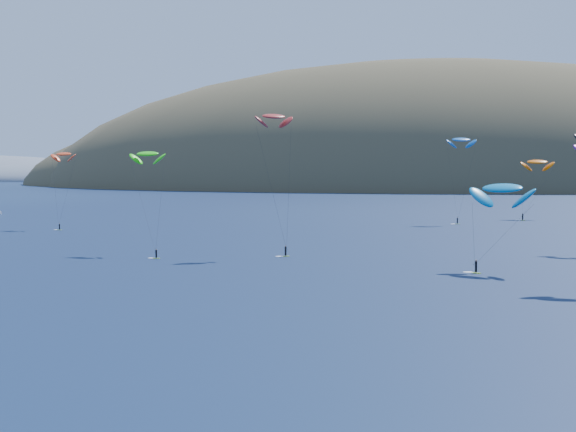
# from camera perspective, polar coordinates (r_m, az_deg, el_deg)

# --- Properties ---
(island) EXTENTS (730.00, 300.00, 210.00)m
(island) POSITION_cam_1_polar(r_m,az_deg,el_deg) (604.54, 11.48, 1.05)
(island) COLOR #3D3526
(island) RESTS_ON ground
(kitesurfer_1) EXTENTS (7.02, 8.95, 21.50)m
(kitesurfer_1) POSITION_cam_1_polar(r_m,az_deg,el_deg) (220.64, -15.68, 4.25)
(kitesurfer_1) COLOR #A3D617
(kitesurfer_1) RESTS_ON ground
(kitesurfer_3) EXTENTS (9.62, 12.85, 20.88)m
(kitesurfer_3) POSITION_cam_1_polar(r_m,az_deg,el_deg) (157.78, -9.96, 4.36)
(kitesurfer_3) COLOR #A3D617
(kitesurfer_3) RESTS_ON ground
(kitesurfer_4) EXTENTS (8.77, 8.01, 26.21)m
(kitesurfer_4) POSITION_cam_1_polar(r_m,az_deg,el_deg) (235.55, 12.22, 5.32)
(kitesurfer_4) COLOR #A3D617
(kitesurfer_4) RESTS_ON ground
(kitesurfer_5) EXTENTS (11.33, 9.44, 16.07)m
(kitesurfer_5) POSITION_cam_1_polar(r_m,az_deg,el_deg) (132.16, 15.00, 1.92)
(kitesurfer_5) COLOR #A3D617
(kitesurfer_5) RESTS_ON ground
(kitesurfer_9) EXTENTS (7.80, 8.56, 27.98)m
(kitesurfer_9) POSITION_cam_1_polar(r_m,az_deg,el_deg) (152.16, -1.02, 7.06)
(kitesurfer_9) COLOR #A3D617
(kitesurfer_9) RESTS_ON ground
(kitesurfer_11) EXTENTS (10.87, 13.81, 20.28)m
(kitesurfer_11) POSITION_cam_1_polar(r_m,az_deg,el_deg) (261.89, 17.31, 3.69)
(kitesurfer_11) COLOR #A3D617
(kitesurfer_11) RESTS_ON ground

